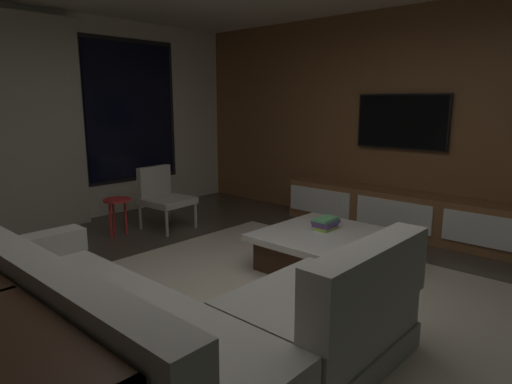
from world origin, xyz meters
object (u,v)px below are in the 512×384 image
media_console (405,214)px  side_stool (117,206)px  mounted_tv (401,122)px  coffee_table (327,251)px  book_stack_on_coffee_table (326,223)px  accent_chair_near_window (163,194)px  sectional_couch (163,327)px

media_console → side_stool: bearing=133.4°
mounted_tv → coffee_table: bearing=-175.4°
book_stack_on_coffee_table → accent_chair_near_window: accent_chair_near_window is taller
book_stack_on_coffee_table → media_console: size_ratio=0.08×
book_stack_on_coffee_table → mounted_tv: bearing=1.5°
sectional_couch → media_console: size_ratio=0.81×
coffee_table → sectional_couch: bearing=-174.1°
coffee_table → book_stack_on_coffee_table: 0.28m
book_stack_on_coffee_table → sectional_couch: bearing=-171.9°
coffee_table → book_stack_on_coffee_table: bearing=40.5°
sectional_couch → media_console: 3.65m
coffee_table → book_stack_on_coffee_table: book_stack_on_coffee_table is taller
book_stack_on_coffee_table → side_stool: (-0.89, 2.36, -0.04)m
book_stack_on_coffee_table → accent_chair_near_window: (-0.29, 2.26, 0.02)m
mounted_tv → sectional_couch: bearing=-174.7°
accent_chair_near_window → coffee_table: bearing=-85.7°
side_stool → mounted_tv: (2.55, -2.31, 0.98)m
sectional_couch → coffee_table: 2.06m
coffee_table → side_stool: (-0.77, 2.45, 0.19)m
accent_chair_near_window → mounted_tv: size_ratio=0.68×
coffee_table → media_console: media_console is taller
coffee_table → media_console: size_ratio=0.37×
sectional_couch → coffee_table: bearing=5.9°
sectional_couch → mounted_tv: size_ratio=2.17×
sectional_couch → media_console: sectional_couch is taller
sectional_couch → side_stool: size_ratio=5.43×
book_stack_on_coffee_table → media_console: (1.48, -0.15, -0.17)m
accent_chair_near_window → sectional_couch: bearing=-126.1°
side_stool → media_console: media_console is taller
sectional_couch → accent_chair_near_window: size_ratio=3.21×
sectional_couch → side_stool: bearing=64.3°
sectional_couch → side_stool: (1.28, 2.67, 0.08)m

